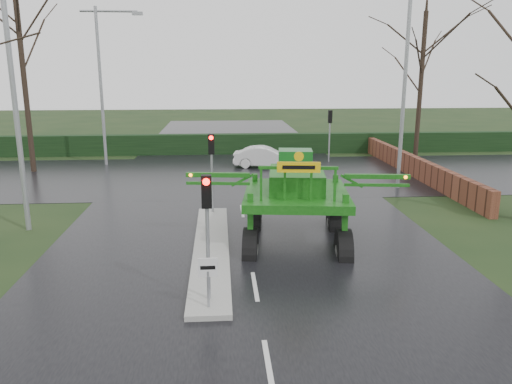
{
  "coord_description": "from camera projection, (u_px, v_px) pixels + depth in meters",
  "views": [
    {
      "loc": [
        -0.94,
        -13.32,
        6.06
      ],
      "look_at": [
        0.28,
        3.39,
        2.0
      ],
      "focal_mm": 35.0,
      "sensor_mm": 36.0,
      "label": 1
    }
  ],
  "objects": [
    {
      "name": "brick_wall",
      "position": [
        407.0,
        163.0,
        30.52
      ],
      "size": [
        0.4,
        20.0,
        1.2
      ],
      "primitive_type": "cube",
      "color": "#592D1E",
      "rests_on": "ground"
    },
    {
      "name": "keep_left_sign",
      "position": [
        208.0,
        275.0,
        12.61
      ],
      "size": [
        0.5,
        0.07,
        1.35
      ],
      "color": "gray",
      "rests_on": "ground"
    },
    {
      "name": "traffic_signal_far",
      "position": [
        330.0,
        124.0,
        33.65
      ],
      "size": [
        0.26,
        0.33,
        3.52
      ],
      "rotation": [
        0.0,
        0.0,
        3.14
      ],
      "color": "gray",
      "rests_on": "ground"
    },
    {
      "name": "street_light_left_far",
      "position": [
        105.0,
        73.0,
        31.8
      ],
      "size": [
        3.85,
        0.3,
        10.0
      ],
      "color": "gray",
      "rests_on": "ground"
    },
    {
      "name": "road_cross",
      "position": [
        236.0,
        175.0,
        29.91
      ],
      "size": [
        80.0,
        12.0,
        0.02
      ],
      "primitive_type": "cube",
      "color": "black",
      "rests_on": "ground"
    },
    {
      "name": "road_main",
      "position": [
        240.0,
        200.0,
        24.1
      ],
      "size": [
        14.0,
        80.0,
        0.02
      ],
      "primitive_type": "cube",
      "color": "black",
      "rests_on": "ground"
    },
    {
      "name": "hedge_row",
      "position": [
        232.0,
        144.0,
        37.49
      ],
      "size": [
        44.0,
        0.9,
        1.5
      ],
      "primitive_type": "cube",
      "color": "black",
      "rests_on": "ground"
    },
    {
      "name": "median_island",
      "position": [
        211.0,
        249.0,
        17.2
      ],
      "size": [
        1.2,
        10.0,
        0.16
      ],
      "primitive_type": "cube",
      "color": "gray",
      "rests_on": "ground"
    },
    {
      "name": "tree_right_far",
      "position": [
        422.0,
        65.0,
        34.15
      ],
      "size": [
        7.0,
        7.0,
        12.05
      ],
      "color": "black",
      "rests_on": "ground"
    },
    {
      "name": "traffic_signal_mid",
      "position": [
        212.0,
        156.0,
        20.97
      ],
      "size": [
        0.26,
        0.33,
        3.52
      ],
      "color": "gray",
      "rests_on": "ground"
    },
    {
      "name": "street_light_left_near",
      "position": [
        20.0,
        73.0,
        18.23
      ],
      "size": [
        3.85,
        0.3,
        10.0
      ],
      "color": "gray",
      "rests_on": "ground"
    },
    {
      "name": "traffic_signal_near",
      "position": [
        207.0,
        211.0,
        12.73
      ],
      "size": [
        0.26,
        0.33,
        3.52
      ],
      "color": "gray",
      "rests_on": "ground"
    },
    {
      "name": "white_sedan",
      "position": [
        265.0,
        167.0,
        32.38
      ],
      "size": [
        4.19,
        1.93,
        1.33
      ],
      "primitive_type": "imported",
      "rotation": [
        0.0,
        0.0,
        1.44
      ],
      "color": "silver",
      "rests_on": "ground"
    },
    {
      "name": "ground",
      "position": [
        255.0,
        287.0,
        14.41
      ],
      "size": [
        140.0,
        140.0,
        0.0
      ],
      "primitive_type": "plane",
      "color": "black",
      "rests_on": "ground"
    },
    {
      "name": "street_light_right",
      "position": [
        400.0,
        73.0,
        25.21
      ],
      "size": [
        3.85,
        0.3,
        10.0
      ],
      "color": "gray",
      "rests_on": "ground"
    },
    {
      "name": "crop_sprayer",
      "position": [
        251.0,
        192.0,
        16.82
      ],
      "size": [
        7.89,
        5.33,
        4.43
      ],
      "rotation": [
        0.0,
        0.0,
        -0.12
      ],
      "color": "black",
      "rests_on": "ground"
    },
    {
      "name": "tree_left_far",
      "position": [
        21.0,
        52.0,
        29.28
      ],
      "size": [
        7.7,
        7.7,
        13.26
      ],
      "color": "black",
      "rests_on": "ground"
    }
  ]
}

